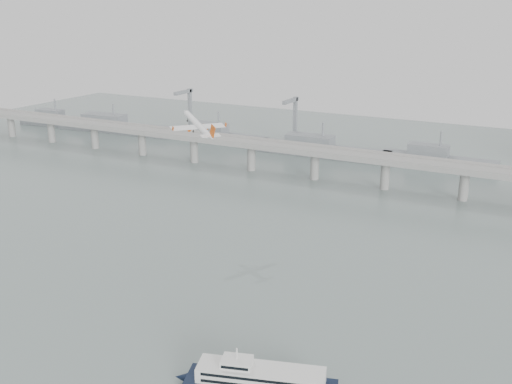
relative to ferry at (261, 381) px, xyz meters
The scene contains 5 objects.
ground 55.64m from the ferry, 146.96° to the left, with size 900.00×900.00×0.00m, color slate.
bridge 235.52m from the ferry, 101.70° to the left, with size 800.00×22.00×23.90m.
distant_fleet 357.74m from the ferry, 124.35° to the left, with size 453.00×60.90×40.00m.
ferry is the anchor object (origin of this frame).
airliner 145.67m from the ferry, 130.71° to the left, with size 29.82×28.51×12.74m.
Camera 1 is at (120.67, -174.76, 118.86)m, focal length 42.00 mm.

